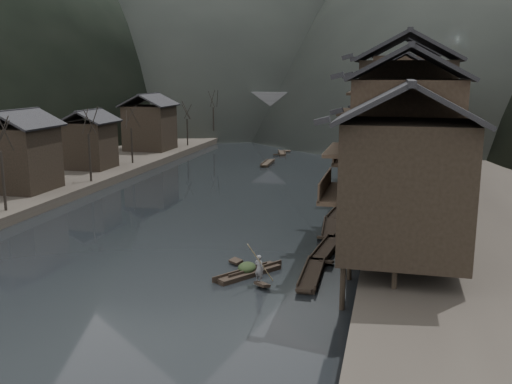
% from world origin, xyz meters
% --- Properties ---
extents(water, '(300.00, 300.00, 0.00)m').
position_xyz_m(water, '(0.00, 0.00, 0.00)').
color(water, black).
rests_on(water, ground).
extents(left_bank, '(40.00, 200.00, 1.20)m').
position_xyz_m(left_bank, '(-35.00, 40.00, 0.60)').
color(left_bank, '#2D2823').
rests_on(left_bank, ground).
extents(stilt_houses, '(9.00, 67.60, 17.11)m').
position_xyz_m(stilt_houses, '(17.28, 19.41, 9.09)').
color(stilt_houses, black).
rests_on(stilt_houses, ground).
extents(left_houses, '(8.10, 53.20, 8.73)m').
position_xyz_m(left_houses, '(-20.50, 20.12, 5.66)').
color(left_houses, black).
rests_on(left_houses, left_bank).
extents(bare_trees, '(3.97, 74.15, 7.94)m').
position_xyz_m(bare_trees, '(-17.00, 23.64, 6.70)').
color(bare_trees, black).
rests_on(bare_trees, left_bank).
extents(moored_sampans, '(2.81, 65.60, 0.47)m').
position_xyz_m(moored_sampans, '(12.20, 23.77, 0.20)').
color(moored_sampans, black).
rests_on(moored_sampans, water).
extents(midriver_boats, '(2.15, 16.02, 0.44)m').
position_xyz_m(midriver_boats, '(-0.75, 42.69, 0.20)').
color(midriver_boats, black).
rests_on(midriver_boats, water).
extents(stone_bridge, '(40.00, 6.00, 9.00)m').
position_xyz_m(stone_bridge, '(-0.00, 72.00, 5.11)').
color(stone_bridge, '#4C4C4F').
rests_on(stone_bridge, ground).
extents(hero_sampan, '(3.84, 4.86, 0.44)m').
position_xyz_m(hero_sampan, '(7.78, -6.37, 0.20)').
color(hero_sampan, black).
rests_on(hero_sampan, water).
extents(cargo_heap, '(1.17, 1.54, 0.70)m').
position_xyz_m(cargo_heap, '(7.63, -6.17, 0.79)').
color(cargo_heap, black).
rests_on(cargo_heap, hero_sampan).
extents(boatman, '(0.75, 0.63, 1.76)m').
position_xyz_m(boatman, '(8.86, -7.89, 1.32)').
color(boatman, '#5D5E60').
rests_on(boatman, hero_sampan).
extents(bamboo_pole, '(1.30, 2.51, 3.41)m').
position_xyz_m(bamboo_pole, '(9.06, -7.89, 3.90)').
color(bamboo_pole, '#8C7A51').
rests_on(bamboo_pole, boatman).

